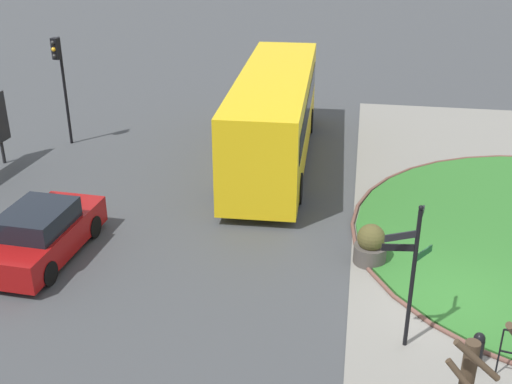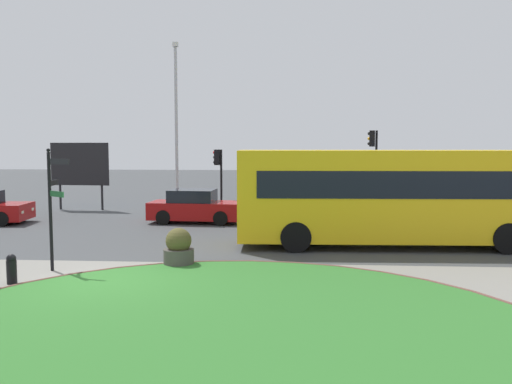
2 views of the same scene
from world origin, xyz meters
The scene contains 14 objects.
ground centered at (0.00, 0.00, 0.00)m, with size 120.00×120.00×0.00m, color #3D3F42.
sidewalk_paving centered at (0.00, -1.75, 0.01)m, with size 32.00×8.50×0.02m, color gray.
grass_island centered at (3.54, -3.96, 0.05)m, with size 12.78×12.78×0.10m, color #2D6B28.
grass_kerb_ring centered at (3.54, -3.96, 0.06)m, with size 13.09×13.09×0.11m, color brown.
signpost_directional centered at (-1.81, 1.29, 1.99)m, with size 0.95×1.08×3.37m.
bollard_foreground centered at (-2.22, -0.18, 0.39)m, with size 0.25×0.25×0.77m.
bus_yellow centered at (8.18, 5.52, 1.76)m, with size 10.61×2.76×3.28m.
car_far_lane centered at (0.41, 10.65, 0.69)m, with size 4.18×1.97×1.48m.
traffic_light_near centered at (1.01, 13.93, 2.38)m, with size 0.48×0.32×3.23m.
traffic_light_far centered at (8.67, 13.69, 3.03)m, with size 0.49×0.30×4.16m.
lamppost_tall centered at (-1.22, 14.38, 4.60)m, with size 0.32×0.32×8.62m.
billboard_left centered at (-6.55, 14.92, 2.37)m, with size 3.23×0.33×3.57m.
billboard_right centered at (5.07, 15.30, 1.66)m, with size 3.77×0.41×2.59m.
planter_near_signpost centered at (1.52, 2.02, 0.51)m, with size 0.86×0.86×1.12m.
Camera 2 is at (4.75, -12.78, 3.47)m, focal length 37.53 mm.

